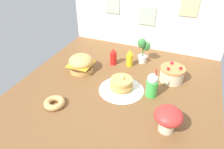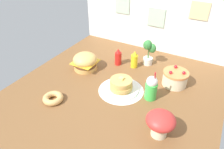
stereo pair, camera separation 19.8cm
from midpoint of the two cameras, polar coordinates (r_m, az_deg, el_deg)
The scene contains 12 objects.
ground_plane at distance 2.06m, azimuth -1.80°, elevation -4.44°, with size 1.94×2.02×0.02m, color brown.
back_wall at distance 2.71m, azimuth 6.89°, elevation 15.10°, with size 1.94×0.04×0.81m.
doily_mat at distance 2.05m, azimuth -0.22°, elevation -4.18°, with size 0.44×0.44×0.00m, color white.
burger at distance 2.33m, azimuth -10.83°, elevation 2.94°, with size 0.27×0.27×0.19m.
pancake_stack at distance 2.02m, azimuth -0.26°, elevation -2.94°, with size 0.34×0.34×0.15m.
layer_cake at distance 2.20m, azimuth 13.54°, elevation 0.07°, with size 0.25×0.25×0.18m.
ketchup_bottle at distance 2.41m, azimuth -1.99°, elevation 4.73°, with size 0.08×0.08×0.20m.
mustard_bottle at distance 2.38m, azimuth 2.47°, elevation 4.29°, with size 0.08×0.08×0.20m.
cream_soda_cup at distance 1.94m, azimuth 8.00°, elevation -2.94°, with size 0.11×0.11×0.30m.
donut_pink_glaze at distance 1.96m, azimuth -18.24°, elevation -7.41°, with size 0.19×0.19×0.06m.
potted_plant at distance 2.43m, azimuth 6.09°, elevation 6.70°, with size 0.15×0.12×0.30m.
mushroom_stool at distance 1.62m, azimuth 11.62°, elevation -11.54°, with size 0.22×0.22×0.21m.
Camera 1 is at (0.58, -1.52, 1.27)m, focal length 33.66 mm.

